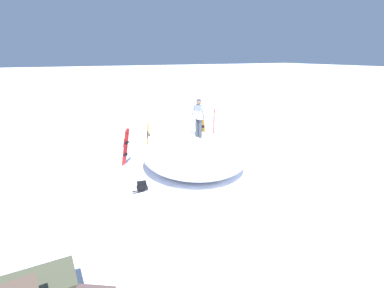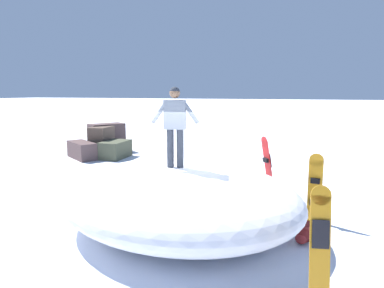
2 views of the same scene
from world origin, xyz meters
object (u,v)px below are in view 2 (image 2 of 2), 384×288
object	(u,v)px
snowboard_tertiary_upright	(268,167)
backpack_near	(304,233)
backpack_far	(174,181)
snowboard_primary_upright	(320,247)
snowboarder_standing	(175,120)
snowboard_secondary_upright	(315,187)

from	to	relation	value
snowboard_tertiary_upright	backpack_near	distance (m)	2.77
snowboard_tertiary_upright	backpack_far	world-z (taller)	snowboard_tertiary_upright
snowboard_primary_upright	backpack_near	world-z (taller)	snowboard_primary_upright
snowboard_tertiary_upright	snowboarder_standing	bearing A→B (deg)	-30.07
snowboard_secondary_upright	backpack_near	distance (m)	1.29
snowboard_primary_upright	snowboard_secondary_upright	distance (m)	3.09
snowboard_secondary_upright	backpack_near	xyz separation A→B (m)	(1.11, -0.20, -0.62)
snowboarder_standing	backpack_near	world-z (taller)	snowboarder_standing
snowboard_tertiary_upright	backpack_near	world-z (taller)	snowboard_tertiary_upright
snowboard_primary_upright	snowboard_secondary_upright	size ratio (longest dim) A/B	1.06
snowboarder_standing	backpack_far	distance (m)	3.81
snowboarder_standing	snowboard_tertiary_upright	xyz separation A→B (m)	(-2.75, 1.59, -1.44)
backpack_far	snowboard_tertiary_upright	bearing A→B (deg)	86.36
snowboard_secondary_upright	snowboard_tertiary_upright	world-z (taller)	snowboard_tertiary_upright
backpack_near	backpack_far	bearing A→B (deg)	-125.44
snowboard_secondary_upright	backpack_far	bearing A→B (deg)	-111.54
snowboard_secondary_upright	snowboarder_standing	bearing A→B (deg)	-63.71
snowboard_tertiary_upright	backpack_near	bearing A→B (deg)	21.17
snowboard_secondary_upright	snowboard_tertiary_upright	distance (m)	1.81
snowboard_secondary_upright	backpack_near	bearing A→B (deg)	-9.99
snowboard_primary_upright	backpack_far	world-z (taller)	snowboard_primary_upright
snowboarder_standing	backpack_near	xyz separation A→B (m)	(-0.25, 2.56, -2.12)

